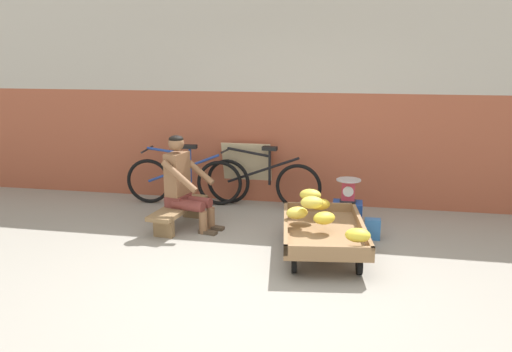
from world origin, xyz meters
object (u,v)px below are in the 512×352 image
weighing_scale (348,190)px  bicycle_near_left (183,180)px  sign_board (247,172)px  low_bench (179,211)px  banana_cart (323,232)px  plastic_crate (347,214)px  bicycle_far_left (262,182)px  vendor_seated (184,183)px  shopping_bag (372,229)px

weighing_scale → bicycle_near_left: 2.35m
sign_board → bicycle_near_left: bearing=-159.1°
low_bench → bicycle_near_left: bicycle_near_left is taller
banana_cart → plastic_crate: (0.24, 0.99, -0.09)m
banana_cart → low_bench: banana_cart is taller
plastic_crate → weighing_scale: 0.30m
sign_board → bicycle_far_left: bearing=-41.5°
banana_cart → low_bench: 1.89m
sign_board → vendor_seated: bearing=-111.8°
plastic_crate → bicycle_near_left: bearing=167.5°
low_bench → shopping_bag: 2.34m
vendor_seated → sign_board: size_ratio=1.31×
plastic_crate → bicycle_near_left: size_ratio=0.22×
low_bench → vendor_seated: vendor_seated is taller
plastic_crate → shopping_bag: plastic_crate is taller
weighing_scale → bicycle_near_left: size_ratio=0.18×
banana_cart → plastic_crate: size_ratio=4.28×
bicycle_far_left → plastic_crate: bearing=-27.1°
plastic_crate → weighing_scale: (-0.00, -0.00, 0.30)m
plastic_crate → sign_board: 1.69m
low_bench → bicycle_near_left: 0.99m
banana_cart → vendor_seated: vendor_seated is taller
bicycle_near_left → weighing_scale: bearing=-12.5°
weighing_scale → bicycle_far_left: 1.33m
vendor_seated → low_bench: bearing=166.4°
low_bench → sign_board: bearing=64.6°
vendor_seated → bicycle_far_left: 1.33m
vendor_seated → bicycle_near_left: bearing=109.4°
low_bench → plastic_crate: plastic_crate is taller
banana_cart → vendor_seated: bearing=162.7°
bicycle_far_left → shopping_bag: (1.48, -1.03, -0.23)m
banana_cart → weighing_scale: bearing=76.6°
plastic_crate → sign_board: bearing=150.0°
weighing_scale → bicycle_far_left: size_ratio=0.18×
plastic_crate → sign_board: sign_board is taller
weighing_scale → bicycle_near_left: bicycle_near_left is taller
shopping_bag → vendor_seated: bearing=-179.3°
bicycle_near_left → bicycle_far_left: 1.12m
bicycle_near_left → shopping_bag: (2.59, -0.94, -0.23)m
bicycle_near_left → shopping_bag: bearing=-19.9°
plastic_crate → shopping_bag: 0.52m
plastic_crate → bicycle_far_left: size_ratio=0.22×
shopping_bag → bicycle_far_left: bearing=145.0°
shopping_bag → weighing_scale: bearing=124.6°
sign_board → shopping_bag: bearing=-36.0°
banana_cart → bicycle_near_left: size_ratio=0.93×
low_bench → shopping_bag: (2.34, 0.01, -0.08)m
banana_cart → shopping_bag: 0.78m
plastic_crate → bicycle_near_left: (-2.30, 0.51, 0.20)m
low_bench → bicycle_far_left: bicycle_far_left is taller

